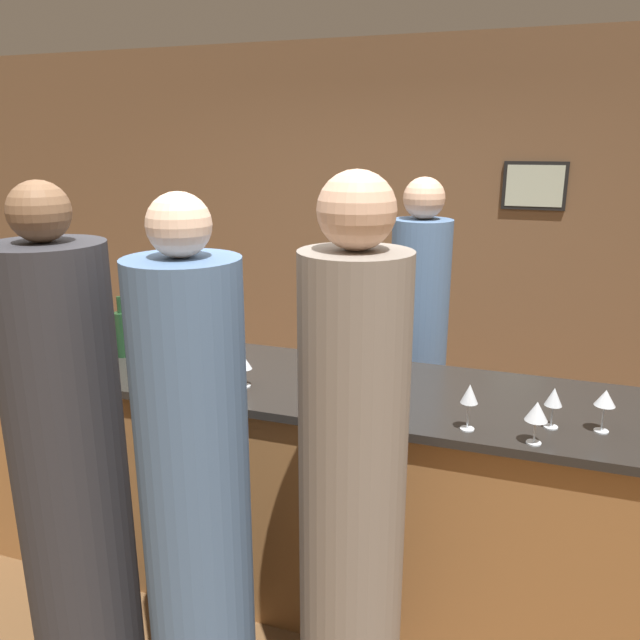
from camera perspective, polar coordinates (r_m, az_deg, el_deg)
ground_plane at (r=3.36m, az=-4.42°, el=-21.77°), size 14.00×14.00×0.00m
back_wall at (r=4.99m, az=6.32°, el=8.39°), size 8.00×0.08×2.80m
bar_counter at (r=3.07m, az=-4.63°, el=-14.05°), size 3.27×0.76×1.04m
bartender at (r=3.43m, az=8.83°, el=-4.03°), size 0.31×0.31×1.89m
guest_0 at (r=2.23m, az=-11.28°, el=-15.75°), size 0.37×0.37×1.91m
guest_1 at (r=2.10m, az=2.94°, el=-16.28°), size 0.34×0.34×1.98m
guest_2 at (r=2.47m, az=-21.75°, el=-13.16°), size 0.39×0.39×1.94m
wine_bottle_0 at (r=3.19m, az=-17.65°, el=-1.15°), size 0.07×0.07×0.30m
ice_bucket at (r=3.22m, az=-11.19°, el=-0.74°), size 0.16×0.16×0.21m
wine_glass_0 at (r=2.44m, az=20.59°, el=-6.72°), size 0.06×0.06×0.16m
wine_glass_1 at (r=2.68m, az=-6.99°, el=-3.95°), size 0.07×0.07×0.14m
wine_glass_3 at (r=2.47m, az=24.63°, el=-6.61°), size 0.07×0.07×0.16m
wine_glass_4 at (r=2.93m, az=-12.32°, el=-1.91°), size 0.08×0.08×0.17m
wine_glass_5 at (r=2.29m, az=19.20°, el=-7.97°), size 0.08×0.08×0.16m
wine_glass_6 at (r=2.33m, az=13.51°, el=-6.73°), size 0.06×0.06×0.18m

